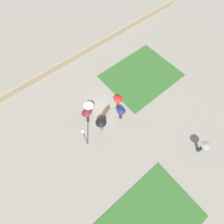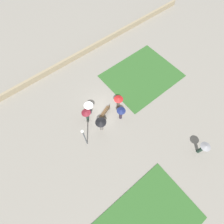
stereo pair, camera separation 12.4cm
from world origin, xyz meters
name	(u,v)px [view 1 (the left image)]	position (x,y,z in m)	size (l,w,h in m)	color
ground_plane	(102,111)	(0.00, 0.00, 0.00)	(90.00, 90.00, 0.00)	gray
lawn_patch_near	(141,75)	(-7.30, -0.83, 0.03)	(9.12, 7.32, 0.06)	#2D5B26
lawn_patch_far	(147,224)	(3.88, 11.45, 0.03)	(9.27, 6.08, 0.06)	#2D5B26
parapet_wall	(61,65)	(0.00, -8.87, 0.41)	(45.00, 0.35, 0.82)	gray
park_bench	(105,112)	(-0.09, 0.59, 0.47)	(1.74, 0.98, 0.90)	brown
lamp_post	(85,136)	(3.61, 2.21, 2.46)	(0.32, 0.32, 3.75)	#474C51
crowd_person_white	(89,107)	(1.20, -0.63, 1.43)	(1.04, 1.04, 1.96)	#2D2333
crowd_person_red	(118,100)	(-1.86, 0.79, 1.46)	(1.04, 1.04, 1.98)	#47382D
crowd_person_maroon	(86,114)	(1.89, -0.12, 1.39)	(1.01, 1.01, 1.85)	#1E3328
crowd_person_black	(101,124)	(1.37, 1.80, 1.42)	(1.16, 1.16, 1.96)	slate
crowd_person_navy	(121,112)	(-1.15, 2.10, 1.33)	(0.96, 0.96, 1.92)	#2D2333
lone_walker_far_path	(204,147)	(-4.92, 10.20, 1.33)	(0.99, 0.99, 1.96)	#1E3328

